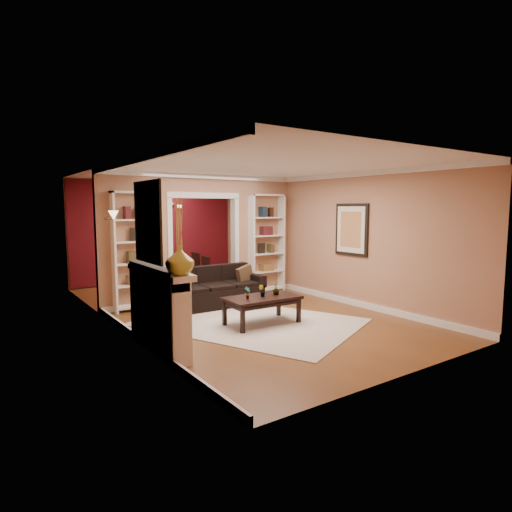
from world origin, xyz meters
TOP-DOWN VIEW (x-y plane):
  - floor at (0.00, 0.00)m, footprint 8.00×8.00m
  - ceiling at (0.00, 0.00)m, footprint 8.00×8.00m
  - wall_back at (0.00, 4.00)m, footprint 8.00×0.00m
  - wall_front at (0.00, -4.00)m, footprint 8.00×0.00m
  - wall_left at (-2.25, 0.00)m, footprint 0.00×8.00m
  - wall_right at (2.25, 0.00)m, footprint 0.00×8.00m
  - partition_wall at (0.00, 1.20)m, footprint 4.50×0.15m
  - red_back_panel at (0.00, 3.97)m, footprint 4.44×0.04m
  - dining_window at (0.00, 3.93)m, footprint 0.78×0.03m
  - area_rug at (-0.24, -0.98)m, footprint 3.80×4.30m
  - sofa at (-0.16, 0.45)m, footprint 2.03×0.88m
  - pillow_left at (-0.88, 0.43)m, footprint 0.41×0.16m
  - pillow_right at (0.56, 0.43)m, footprint 0.39×0.20m
  - coffee_table at (-0.14, -1.20)m, footprint 1.29×0.72m
  - plant_left at (-0.44, -1.20)m, footprint 0.12×0.10m
  - plant_center at (-0.14, -1.20)m, footprint 0.14×0.14m
  - plant_right at (0.16, -1.20)m, footprint 0.17×0.17m
  - bookshelf_left at (-1.55, 1.03)m, footprint 0.90×0.30m
  - bookshelf_right at (1.55, 1.03)m, footprint 0.90×0.30m
  - fireplace at (-2.09, -1.50)m, footprint 0.32×1.70m
  - vase at (-2.09, -2.20)m, footprint 0.46×0.46m
  - mirror at (-2.23, -1.50)m, footprint 0.03×0.95m
  - wall_sconce at (-2.15, 0.55)m, footprint 0.18×0.18m
  - framed_art at (2.21, -1.00)m, footprint 0.04×0.85m
  - dining_table at (0.01, 2.87)m, footprint 1.57×0.88m
  - dining_chair_nw at (-0.54, 2.57)m, footprint 0.52×0.52m
  - dining_chair_ne at (0.56, 2.57)m, footprint 0.51×0.51m
  - dining_chair_sw at (-0.54, 3.17)m, footprint 0.48×0.48m
  - dining_chair_se at (0.56, 3.17)m, footprint 0.47×0.47m
  - chandelier at (0.00, 2.70)m, footprint 0.50×0.50m

SIDE VIEW (x-z plane):
  - floor at x=0.00m, z-range 0.00..0.00m
  - area_rug at x=-0.24m, z-range 0.00..0.01m
  - coffee_table at x=-0.14m, z-range 0.00..0.48m
  - dining_table at x=0.01m, z-range 0.00..0.55m
  - dining_chair_ne at x=0.56m, z-range 0.00..0.78m
  - sofa at x=-0.16m, z-range 0.00..0.79m
  - dining_chair_se at x=0.56m, z-range 0.00..0.83m
  - dining_chair_sw at x=-0.54m, z-range 0.00..0.89m
  - dining_chair_nw at x=-0.54m, z-range 0.00..0.94m
  - pillow_right at x=0.56m, z-range 0.39..0.77m
  - fireplace at x=-2.09m, z-range 0.00..1.16m
  - plant_center at x=-0.14m, z-range 0.48..0.68m
  - plant_left at x=-0.44m, z-range 0.48..0.69m
  - pillow_left at x=-0.88m, z-range 0.39..0.78m
  - plant_right at x=0.16m, z-range 0.48..0.69m
  - bookshelf_left at x=-1.55m, z-range 0.00..2.30m
  - bookshelf_right at x=1.55m, z-range 0.00..2.30m
  - red_back_panel at x=0.00m, z-range 0.00..2.64m
  - vase at x=-2.09m, z-range 1.16..1.53m
  - wall_back at x=0.00m, z-range -2.65..5.35m
  - wall_front at x=0.00m, z-range -2.65..5.35m
  - wall_left at x=-2.25m, z-range -2.65..5.35m
  - wall_right at x=2.25m, z-range -2.65..5.35m
  - partition_wall at x=0.00m, z-range 0.00..2.70m
  - dining_window at x=0.00m, z-range 1.06..2.04m
  - framed_art at x=2.21m, z-range 1.02..2.08m
  - mirror at x=-2.23m, z-range 1.25..2.35m
  - wall_sconce at x=-2.15m, z-range 1.72..1.94m
  - chandelier at x=0.00m, z-range 1.87..2.17m
  - ceiling at x=0.00m, z-range 2.70..2.70m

